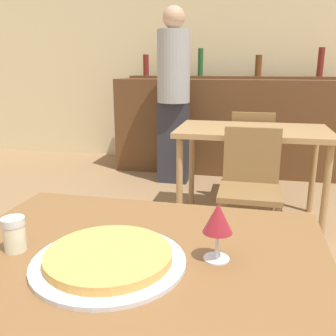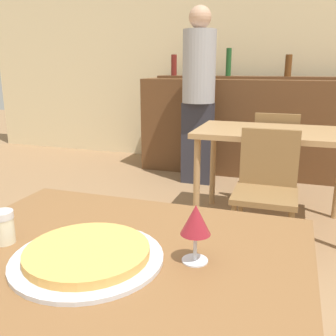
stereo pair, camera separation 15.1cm
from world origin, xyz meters
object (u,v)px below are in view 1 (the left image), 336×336
(pizza_tray, at_px, (109,258))
(person_standing, at_px, (174,90))
(cheese_shaker, at_px, (14,234))
(chair_far_side_front, at_px, (250,181))
(chair_far_side_back, at_px, (252,148))
(wine_glass, at_px, (218,220))

(pizza_tray, xyz_separation_m, person_standing, (-0.47, 3.08, 0.23))
(person_standing, bearing_deg, cheese_shaker, -86.49)
(chair_far_side_front, xyz_separation_m, pizza_tray, (-0.36, -1.63, 0.26))
(chair_far_side_back, xyz_separation_m, pizza_tray, (-0.36, -2.70, 0.26))
(chair_far_side_back, distance_m, cheese_shaker, 2.78)
(person_standing, bearing_deg, chair_far_side_front, -60.18)
(person_standing, bearing_deg, wine_glass, -76.05)
(chair_far_side_back, xyz_separation_m, wine_glass, (-0.09, -2.61, 0.36))
(chair_far_side_back, distance_m, person_standing, 1.04)
(pizza_tray, bearing_deg, cheese_shaker, 177.28)
(wine_glass, bearing_deg, pizza_tray, -162.43)
(chair_far_side_front, xyz_separation_m, chair_far_side_back, (0.00, 1.07, 0.00))
(chair_far_side_back, bearing_deg, wine_glass, 88.10)
(chair_far_side_front, height_order, cheese_shaker, chair_far_side_front)
(pizza_tray, xyz_separation_m, cheese_shaker, (-0.28, 0.01, 0.03))
(chair_far_side_back, xyz_separation_m, cheese_shaker, (-0.64, -2.68, 0.30))
(pizza_tray, bearing_deg, person_standing, 98.70)
(chair_far_side_front, distance_m, chair_far_side_back, 1.07)
(person_standing, bearing_deg, pizza_tray, -81.30)
(chair_far_side_front, xyz_separation_m, person_standing, (-0.83, 1.45, 0.50))
(chair_far_side_back, bearing_deg, person_standing, -24.60)
(chair_far_side_back, distance_m, pizza_tray, 2.73)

